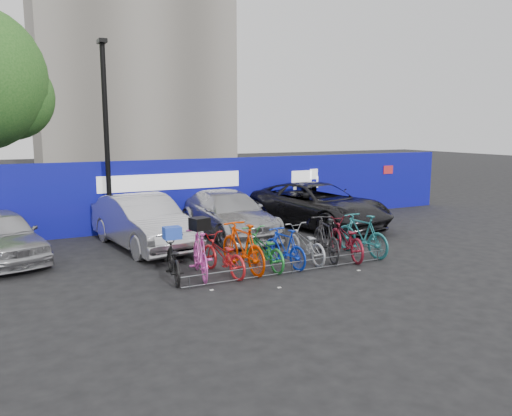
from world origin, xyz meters
TOP-DOWN VIEW (x-y plane):
  - ground at (0.00, 0.00)m, footprint 100.00×100.00m
  - hoarding at (0.01, 6.00)m, footprint 22.00×0.18m
  - lamppost at (-3.20, 5.40)m, footprint 0.25×0.50m
  - bike_rack at (-0.00, -0.60)m, footprint 5.60×0.03m
  - car_0 at (-6.31, 3.74)m, footprint 2.63×4.31m
  - car_1 at (-2.58, 3.64)m, footprint 2.34×4.84m
  - car_2 at (0.32, 4.09)m, footprint 2.15×4.96m
  - car_3 at (3.71, 4.03)m, footprint 3.79×6.01m
  - bike_0 at (-2.72, 0.21)m, footprint 0.93×1.92m
  - bike_1 at (-2.08, 0.13)m, footprint 0.87×1.95m
  - bike_2 at (-1.55, 0.05)m, footprint 0.97×1.93m
  - bike_3 at (-0.99, 0.12)m, footprint 0.77×2.08m
  - bike_4 at (-0.42, 0.12)m, footprint 0.76×1.91m
  - bike_5 at (0.13, 0.01)m, footprint 0.71×1.72m
  - bike_6 at (0.85, 0.20)m, footprint 0.64×1.83m
  - bike_7 at (1.46, 0.15)m, footprint 1.00×2.01m
  - bike_8 at (2.02, 0.04)m, footprint 1.09×2.13m
  - bike_9 at (2.59, 0.07)m, footprint 0.78×1.99m
  - cargo_crate at (-2.72, 0.21)m, footprint 0.39×0.30m
  - cargo_topcase at (-2.08, 0.13)m, footprint 0.47×0.44m

SIDE VIEW (x-z plane):
  - ground at x=0.00m, z-range 0.00..0.00m
  - bike_rack at x=0.00m, z-range 0.01..0.31m
  - bike_6 at x=0.85m, z-range 0.00..0.96m
  - bike_2 at x=-1.55m, z-range 0.00..0.97m
  - bike_0 at x=-2.72m, z-range 0.00..0.97m
  - bike_4 at x=-0.42m, z-range 0.00..0.99m
  - bike_5 at x=0.13m, z-range 0.00..1.00m
  - bike_8 at x=2.02m, z-range 0.00..1.07m
  - bike_1 at x=-2.08m, z-range 0.00..1.13m
  - bike_7 at x=1.46m, z-range 0.00..1.16m
  - bike_9 at x=2.59m, z-range 0.00..1.16m
  - bike_3 at x=-0.99m, z-range 0.00..1.22m
  - car_0 at x=-6.31m, z-range 0.00..1.37m
  - car_2 at x=0.32m, z-range 0.00..1.42m
  - car_1 at x=-2.58m, z-range 0.00..1.53m
  - car_3 at x=3.71m, z-range 0.00..1.55m
  - cargo_crate at x=-2.72m, z-range 0.97..1.25m
  - hoarding at x=0.01m, z-range 0.00..2.40m
  - cargo_topcase at x=-2.08m, z-range 1.13..1.42m
  - lamppost at x=-3.20m, z-range 0.22..6.33m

